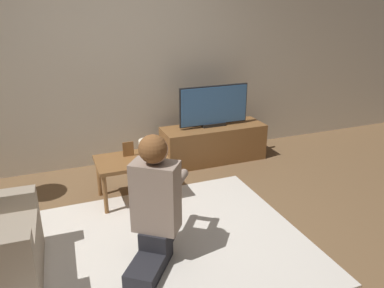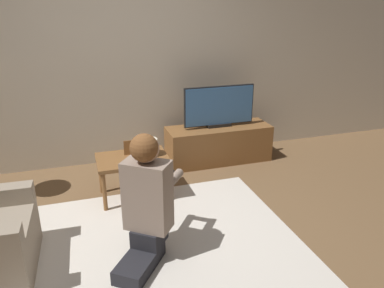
# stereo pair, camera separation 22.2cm
# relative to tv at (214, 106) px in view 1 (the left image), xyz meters

# --- Properties ---
(ground_plane) EXTENTS (10.00, 10.00, 0.00)m
(ground_plane) POSITION_rel_tv_xyz_m (-1.13, -1.51, -0.71)
(ground_plane) COLOR brown
(wall_back) EXTENTS (10.00, 0.06, 2.60)m
(wall_back) POSITION_rel_tv_xyz_m (-1.13, 0.42, 0.59)
(wall_back) COLOR beige
(wall_back) RESTS_ON ground_plane
(rug) EXTENTS (2.33, 1.91, 0.02)m
(rug) POSITION_rel_tv_xyz_m (-1.13, -1.51, -0.70)
(rug) COLOR silver
(rug) RESTS_ON ground_plane
(tv_stand) EXTENTS (1.28, 0.44, 0.45)m
(tv_stand) POSITION_rel_tv_xyz_m (0.00, -0.00, -0.48)
(tv_stand) COLOR brown
(tv_stand) RESTS_ON ground_plane
(tv) EXTENTS (0.88, 0.08, 0.51)m
(tv) POSITION_rel_tv_xyz_m (0.00, 0.00, 0.00)
(tv) COLOR black
(tv) RESTS_ON tv_stand
(coffee_table) EXTENTS (0.70, 0.48, 0.44)m
(coffee_table) POSITION_rel_tv_xyz_m (-1.17, -0.63, -0.32)
(coffee_table) COLOR brown
(coffee_table) RESTS_ON ground_plane
(person_kneeling) EXTENTS (0.69, 0.80, 1.01)m
(person_kneeling) POSITION_rel_tv_xyz_m (-1.22, -1.63, -0.19)
(person_kneeling) COLOR #232328
(person_kneeling) RESTS_ON rug
(picture_frame) EXTENTS (0.11, 0.01, 0.15)m
(picture_frame) POSITION_rel_tv_xyz_m (-1.18, -0.54, -0.19)
(picture_frame) COLOR brown
(picture_frame) RESTS_ON coffee_table
(table_lamp) EXTENTS (0.18, 0.18, 0.17)m
(table_lamp) POSITION_rel_tv_xyz_m (-1.00, -0.61, -0.16)
(table_lamp) COLOR #4C3823
(table_lamp) RESTS_ON coffee_table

